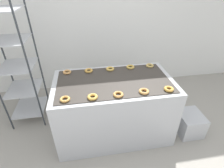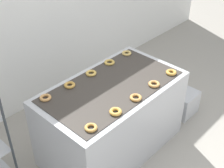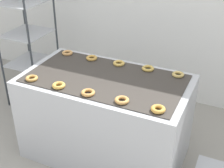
{
  "view_description": "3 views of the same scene",
  "coord_description": "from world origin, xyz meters",
  "px_view_note": "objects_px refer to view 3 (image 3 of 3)",
  "views": [
    {
      "loc": [
        -0.35,
        -1.23,
        2.11
      ],
      "look_at": [
        0.0,
        0.85,
        0.76
      ],
      "focal_mm": 28.0,
      "sensor_mm": 36.0,
      "label": 1
    },
    {
      "loc": [
        -1.95,
        -1.13,
        2.79
      ],
      "look_at": [
        0.0,
        0.7,
        0.93
      ],
      "focal_mm": 50.0,
      "sensor_mm": 36.0,
      "label": 2
    },
    {
      "loc": [
        1.14,
        -1.62,
        2.3
      ],
      "look_at": [
        0.0,
        0.85,
        0.76
      ],
      "focal_mm": 50.0,
      "sensor_mm": 36.0,
      "label": 3
    }
  ],
  "objects_px": {
    "donut_near_leftmost": "(32,78)",
    "donut_near_center": "(88,93)",
    "donut_far_right": "(148,68)",
    "donut_far_rightmost": "(178,74)",
    "donut_near_left": "(59,85)",
    "donut_near_right": "(122,100)",
    "donut_far_center": "(119,63)",
    "donut_near_rightmost": "(158,109)",
    "baking_rack_cart": "(27,33)",
    "donut_far_left": "(92,58)",
    "fryer_machine": "(106,117)",
    "donut_far_leftmost": "(67,53)"
  },
  "relations": [
    {
      "from": "donut_near_leftmost",
      "to": "donut_near_center",
      "type": "height_order",
      "value": "same"
    },
    {
      "from": "donut_far_right",
      "to": "donut_far_rightmost",
      "type": "height_order",
      "value": "same"
    },
    {
      "from": "donut_near_left",
      "to": "donut_far_right",
      "type": "xyz_separation_m",
      "value": [
        0.61,
        0.66,
        -0.0
      ]
    },
    {
      "from": "donut_near_right",
      "to": "donut_far_center",
      "type": "xyz_separation_m",
      "value": [
        -0.3,
        0.64,
        -0.0
      ]
    },
    {
      "from": "donut_near_rightmost",
      "to": "donut_far_rightmost",
      "type": "bearing_deg",
      "value": 90.5
    },
    {
      "from": "baking_rack_cart",
      "to": "donut_near_rightmost",
      "type": "height_order",
      "value": "baking_rack_cart"
    },
    {
      "from": "donut_near_center",
      "to": "donut_near_leftmost",
      "type": "bearing_deg",
      "value": 179.05
    },
    {
      "from": "baking_rack_cart",
      "to": "donut_near_left",
      "type": "height_order",
      "value": "baking_rack_cart"
    },
    {
      "from": "donut_far_center",
      "to": "donut_near_rightmost",
      "type": "bearing_deg",
      "value": -46.06
    },
    {
      "from": "donut_near_right",
      "to": "donut_near_rightmost",
      "type": "xyz_separation_m",
      "value": [
        0.31,
        -0.0,
        0.0
      ]
    },
    {
      "from": "donut_near_leftmost",
      "to": "donut_far_center",
      "type": "xyz_separation_m",
      "value": [
        0.61,
        0.64,
        0.0
      ]
    },
    {
      "from": "donut_far_left",
      "to": "donut_far_center",
      "type": "xyz_separation_m",
      "value": [
        0.31,
        0.0,
        -0.0
      ]
    },
    {
      "from": "baking_rack_cart",
      "to": "donut_near_center",
      "type": "distance_m",
      "value": 1.59
    },
    {
      "from": "fryer_machine",
      "to": "donut_near_leftmost",
      "type": "xyz_separation_m",
      "value": [
        -0.61,
        -0.32,
        0.47
      ]
    },
    {
      "from": "fryer_machine",
      "to": "donut_far_right",
      "type": "distance_m",
      "value": 0.65
    },
    {
      "from": "donut_near_left",
      "to": "donut_far_left",
      "type": "bearing_deg",
      "value": 90.88
    },
    {
      "from": "donut_near_leftmost",
      "to": "donut_far_center",
      "type": "bearing_deg",
      "value": 46.19
    },
    {
      "from": "donut_far_rightmost",
      "to": "donut_near_leftmost",
      "type": "bearing_deg",
      "value": -152.1
    },
    {
      "from": "donut_near_leftmost",
      "to": "donut_near_left",
      "type": "distance_m",
      "value": 0.31
    },
    {
      "from": "donut_far_left",
      "to": "donut_far_center",
      "type": "height_order",
      "value": "same"
    },
    {
      "from": "donut_near_center",
      "to": "donut_near_rightmost",
      "type": "xyz_separation_m",
      "value": [
        0.62,
        0.01,
        0.0
      ]
    },
    {
      "from": "donut_far_left",
      "to": "donut_near_leftmost",
      "type": "bearing_deg",
      "value": -115.06
    },
    {
      "from": "baking_rack_cart",
      "to": "donut_far_center",
      "type": "bearing_deg",
      "value": -9.78
    },
    {
      "from": "donut_near_rightmost",
      "to": "baking_rack_cart",
      "type": "bearing_deg",
      "value": 155.98
    },
    {
      "from": "baking_rack_cart",
      "to": "donut_near_right",
      "type": "relative_size",
      "value": 15.51
    },
    {
      "from": "donut_near_right",
      "to": "donut_far_center",
      "type": "height_order",
      "value": "donut_near_right"
    },
    {
      "from": "donut_far_leftmost",
      "to": "donut_far_rightmost",
      "type": "distance_m",
      "value": 1.23
    },
    {
      "from": "donut_far_left",
      "to": "donut_far_right",
      "type": "bearing_deg",
      "value": 1.45
    },
    {
      "from": "donut_near_left",
      "to": "donut_far_rightmost",
      "type": "distance_m",
      "value": 1.13
    },
    {
      "from": "donut_far_center",
      "to": "donut_far_right",
      "type": "relative_size",
      "value": 0.98
    },
    {
      "from": "donut_far_center",
      "to": "donut_far_rightmost",
      "type": "height_order",
      "value": "same"
    },
    {
      "from": "donut_near_center",
      "to": "donut_far_left",
      "type": "bearing_deg",
      "value": 115.49
    },
    {
      "from": "donut_near_left",
      "to": "donut_near_right",
      "type": "distance_m",
      "value": 0.61
    },
    {
      "from": "donut_far_rightmost",
      "to": "donut_far_center",
      "type": "bearing_deg",
      "value": -179.04
    },
    {
      "from": "donut_near_leftmost",
      "to": "donut_far_rightmost",
      "type": "bearing_deg",
      "value": 27.9
    },
    {
      "from": "donut_near_left",
      "to": "donut_near_center",
      "type": "xyz_separation_m",
      "value": [
        0.3,
        0.0,
        -0.0
      ]
    },
    {
      "from": "donut_far_center",
      "to": "donut_far_rightmost",
      "type": "xyz_separation_m",
      "value": [
        0.61,
        0.01,
        -0.0
      ]
    },
    {
      "from": "donut_near_right",
      "to": "donut_far_rightmost",
      "type": "height_order",
      "value": "donut_near_right"
    },
    {
      "from": "donut_near_left",
      "to": "donut_far_right",
      "type": "relative_size",
      "value": 0.98
    },
    {
      "from": "baking_rack_cart",
      "to": "donut_far_right",
      "type": "distance_m",
      "value": 1.66
    },
    {
      "from": "fryer_machine",
      "to": "donut_far_rightmost",
      "type": "bearing_deg",
      "value": 28.22
    },
    {
      "from": "baking_rack_cart",
      "to": "donut_far_right",
      "type": "height_order",
      "value": "baking_rack_cart"
    },
    {
      "from": "donut_near_left",
      "to": "donut_near_center",
      "type": "height_order",
      "value": "donut_near_left"
    },
    {
      "from": "donut_near_center",
      "to": "donut_far_rightmost",
      "type": "relative_size",
      "value": 1.04
    },
    {
      "from": "donut_near_leftmost",
      "to": "donut_near_right",
      "type": "height_order",
      "value": "donut_near_right"
    },
    {
      "from": "donut_near_left",
      "to": "donut_near_rightmost",
      "type": "height_order",
      "value": "same"
    },
    {
      "from": "donut_far_leftmost",
      "to": "donut_far_right",
      "type": "relative_size",
      "value": 0.96
    },
    {
      "from": "baking_rack_cart",
      "to": "donut_far_left",
      "type": "height_order",
      "value": "baking_rack_cart"
    },
    {
      "from": "donut_far_leftmost",
      "to": "donut_far_center",
      "type": "height_order",
      "value": "same"
    },
    {
      "from": "donut_near_leftmost",
      "to": "donut_far_left",
      "type": "relative_size",
      "value": 0.98
    }
  ]
}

